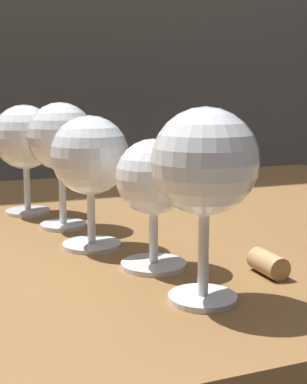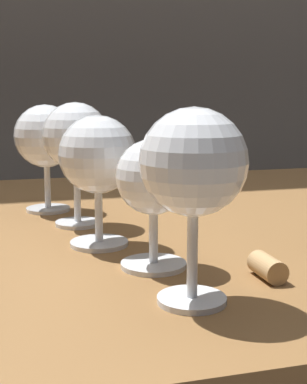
{
  "view_description": "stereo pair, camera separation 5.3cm",
  "coord_description": "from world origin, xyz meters",
  "px_view_note": "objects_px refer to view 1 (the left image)",
  "views": [
    {
      "loc": [
        -0.11,
        -0.68,
        0.88
      ],
      "look_at": [
        0.08,
        -0.2,
        0.79
      ],
      "focal_mm": 50.99,
      "sensor_mm": 36.0,
      "label": 1
    },
    {
      "loc": [
        -0.06,
        -0.7,
        0.88
      ],
      "look_at": [
        0.08,
        -0.2,
        0.79
      ],
      "focal_mm": 50.99,
      "sensor_mm": 36.0,
      "label": 2
    }
  ],
  "objects_px": {
    "wine_glass_cabernet": "(90,158)",
    "cork": "(268,264)",
    "wine_glass_amber": "(28,139)",
    "wine_glass_pinot": "(205,165)",
    "wine_glass_port": "(61,140)",
    "wine_glass_white": "(154,181)"
  },
  "relations": [
    {
      "from": "wine_glass_white",
      "to": "cork",
      "type": "height_order",
      "value": "wine_glass_white"
    },
    {
      "from": "wine_glass_pinot",
      "to": "wine_glass_amber",
      "type": "distance_m",
      "value": 0.4
    },
    {
      "from": "wine_glass_amber",
      "to": "cork",
      "type": "height_order",
      "value": "wine_glass_amber"
    },
    {
      "from": "wine_glass_cabernet",
      "to": "wine_glass_amber",
      "type": "distance_m",
      "value": 0.21
    },
    {
      "from": "wine_glass_amber",
      "to": "wine_glass_cabernet",
      "type": "bearing_deg",
      "value": -79.66
    },
    {
      "from": "wine_glass_cabernet",
      "to": "cork",
      "type": "bearing_deg",
      "value": -49.47
    },
    {
      "from": "wine_glass_white",
      "to": "wine_glass_pinot",
      "type": "bearing_deg",
      "value": -86.58
    },
    {
      "from": "wine_glass_pinot",
      "to": "wine_glass_port",
      "type": "bearing_deg",
      "value": 100.68
    },
    {
      "from": "wine_glass_amber",
      "to": "cork",
      "type": "xyz_separation_m",
      "value": [
        0.17,
        -0.36,
        -0.1
      ]
    },
    {
      "from": "wine_glass_cabernet",
      "to": "cork",
      "type": "height_order",
      "value": "wine_glass_cabernet"
    },
    {
      "from": "wine_glass_pinot",
      "to": "cork",
      "type": "relative_size",
      "value": 3.81
    },
    {
      "from": "wine_glass_white",
      "to": "wine_glass_port",
      "type": "relative_size",
      "value": 0.8
    },
    {
      "from": "wine_glass_port",
      "to": "cork",
      "type": "xyz_separation_m",
      "value": [
        0.14,
        -0.26,
        -0.1
      ]
    },
    {
      "from": "wine_glass_white",
      "to": "wine_glass_cabernet",
      "type": "bearing_deg",
      "value": 112.74
    },
    {
      "from": "wine_glass_cabernet",
      "to": "wine_glass_port",
      "type": "relative_size",
      "value": 0.92
    },
    {
      "from": "wine_glass_pinot",
      "to": "wine_glass_white",
      "type": "distance_m",
      "value": 0.1
    },
    {
      "from": "wine_glass_white",
      "to": "cork",
      "type": "distance_m",
      "value": 0.13
    },
    {
      "from": "wine_glass_pinot",
      "to": "wine_glass_white",
      "type": "relative_size",
      "value": 1.26
    },
    {
      "from": "wine_glass_port",
      "to": "wine_glass_white",
      "type": "bearing_deg",
      "value": -75.76
    },
    {
      "from": "wine_glass_pinot",
      "to": "wine_glass_cabernet",
      "type": "relative_size",
      "value": 1.09
    },
    {
      "from": "wine_glass_port",
      "to": "cork",
      "type": "distance_m",
      "value": 0.31
    },
    {
      "from": "wine_glass_pinot",
      "to": "wine_glass_amber",
      "type": "relative_size",
      "value": 1.04
    }
  ]
}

